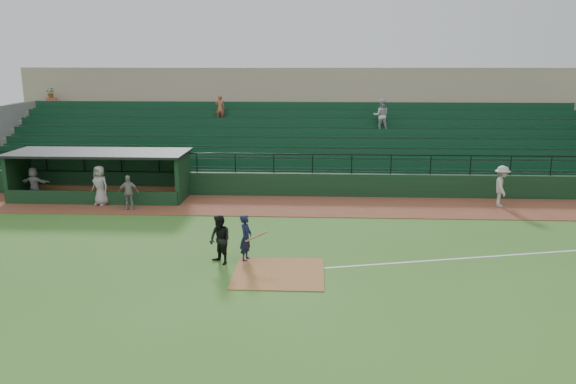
{
  "coord_description": "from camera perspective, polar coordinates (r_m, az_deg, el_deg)",
  "views": [
    {
      "loc": [
        1.24,
        -19.0,
        6.94
      ],
      "look_at": [
        0.0,
        5.0,
        1.4
      ],
      "focal_mm": 36.0,
      "sensor_mm": 36.0,
      "label": 1
    }
  ],
  "objects": [
    {
      "name": "warning_track",
      "position": [
        27.9,
        0.32,
        -1.39
      ],
      "size": [
        40.0,
        4.0,
        0.03
      ],
      "primitive_type": "cube",
      "color": "brown",
      "rests_on": "ground"
    },
    {
      "name": "home_plate_dirt",
      "position": [
        19.33,
        -0.92,
        -8.02
      ],
      "size": [
        3.0,
        3.0,
        0.03
      ],
      "primitive_type": "cube",
      "color": "brown",
      "rests_on": "ground"
    },
    {
      "name": "dugout_player_a",
      "position": [
        28.07,
        -15.5,
        -0.04
      ],
      "size": [
        1.0,
        0.53,
        1.63
      ],
      "primitive_type": "imported",
      "rotation": [
        0.0,
        0.0,
        0.14
      ],
      "color": "gray",
      "rests_on": "warning_track"
    },
    {
      "name": "umpire",
      "position": [
        20.1,
        -6.73,
        -4.71
      ],
      "size": [
        1.06,
        1.05,
        1.73
      ],
      "primitive_type": "imported",
      "rotation": [
        0.0,
        0.0,
        -0.76
      ],
      "color": "black",
      "rests_on": "ground"
    },
    {
      "name": "stadium_structure",
      "position": [
        35.78,
        0.95,
        5.53
      ],
      "size": [
        38.0,
        13.08,
        6.4
      ],
      "color": "black",
      "rests_on": "ground"
    },
    {
      "name": "ground",
      "position": [
        20.27,
        -0.73,
        -7.04
      ],
      "size": [
        90.0,
        90.0,
        0.0
      ],
      "primitive_type": "plane",
      "color": "#2F5D1E",
      "rests_on": "ground"
    },
    {
      "name": "batter_at_plate",
      "position": [
        20.33,
        -4.17,
        -4.53
      ],
      "size": [
        1.05,
        0.71,
        1.67
      ],
      "color": "black",
      "rests_on": "ground"
    },
    {
      "name": "dugout",
      "position": [
        31.11,
        -17.8,
        1.97
      ],
      "size": [
        8.9,
        3.2,
        2.42
      ],
      "color": "black",
      "rests_on": "ground"
    },
    {
      "name": "foul_line",
      "position": [
        22.4,
        20.47,
        -5.9
      ],
      "size": [
        17.49,
        4.44,
        0.01
      ],
      "primitive_type": "cube",
      "rotation": [
        0.0,
        0.0,
        0.24
      ],
      "color": "white",
      "rests_on": "ground"
    },
    {
      "name": "runner",
      "position": [
        29.39,
        20.34,
        0.54
      ],
      "size": [
        0.92,
        1.38,
        1.98
      ],
      "primitive_type": "imported",
      "rotation": [
        0.0,
        0.0,
        1.42
      ],
      "color": "#ACA6A1",
      "rests_on": "warning_track"
    },
    {
      "name": "dugout_player_b",
      "position": [
        29.25,
        -18.07,
        0.61
      ],
      "size": [
        1.12,
        0.95,
        1.94
      ],
      "primitive_type": "imported",
      "rotation": [
        0.0,
        0.0,
        -0.42
      ],
      "color": "gray",
      "rests_on": "warning_track"
    },
    {
      "name": "dugout_player_c",
      "position": [
        31.69,
        -23.77,
        0.79
      ],
      "size": [
        1.58,
        0.69,
        1.64
      ],
      "primitive_type": "imported",
      "rotation": [
        0.0,
        0.0,
        3.01
      ],
      "color": "#A6A19B",
      "rests_on": "warning_track"
    }
  ]
}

